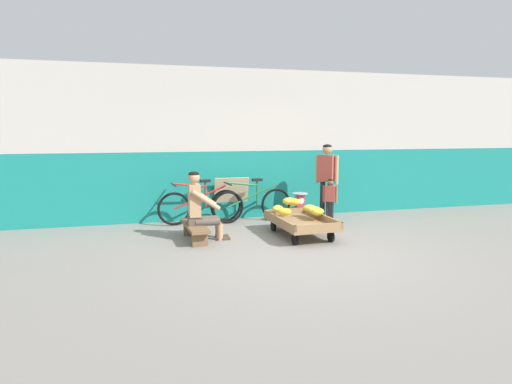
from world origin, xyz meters
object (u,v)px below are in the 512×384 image
at_px(customer_adult, 327,174).
at_px(plastic_crate, 300,215).
at_px(sign_board, 231,198).
at_px(vendor_seated, 200,206).
at_px(customer_child, 330,197).
at_px(low_bench, 195,228).
at_px(weighing_scale, 300,200).
at_px(bicycle_far_left, 252,204).
at_px(bicycle_near_left, 200,206).
at_px(banana_cart, 301,222).

bearing_deg(customer_adult, plastic_crate, -176.04).
bearing_deg(sign_board, plastic_crate, -32.15).
relative_size(vendor_seated, customer_child, 1.28).
bearing_deg(customer_child, low_bench, -169.77).
distance_m(low_bench, sign_board, 1.85).
bearing_deg(weighing_scale, bicycle_far_left, 156.22).
distance_m(plastic_crate, bicycle_near_left, 1.95).
xyz_separation_m(weighing_scale, customer_child, (0.47, -0.34, 0.10)).
bearing_deg(customer_child, weighing_scale, 144.02).
bearing_deg(low_bench, plastic_crate, 20.89).
distance_m(bicycle_far_left, customer_child, 1.53).
relative_size(plastic_crate, bicycle_far_left, 0.22).
distance_m(banana_cart, vendor_seated, 1.73).
bearing_deg(weighing_scale, banana_cart, -109.89).
relative_size(low_bench, weighing_scale, 3.73).
height_order(banana_cart, plastic_crate, banana_cart).
xyz_separation_m(low_bench, customer_adult, (2.71, 0.86, 0.75)).
relative_size(banana_cart, low_bench, 1.32).
height_order(low_bench, bicycle_near_left, bicycle_near_left).
bearing_deg(customer_child, vendor_seated, -169.40).
bearing_deg(bicycle_far_left, customer_child, -28.45).
bearing_deg(vendor_seated, weighing_scale, 21.70).
relative_size(weighing_scale, bicycle_near_left, 0.18).
relative_size(bicycle_far_left, sign_board, 1.91).
bearing_deg(sign_board, customer_adult, -22.10).
bearing_deg(weighing_scale, sign_board, 147.81).
xyz_separation_m(low_bench, sign_board, (0.93, 1.58, 0.23)).
distance_m(bicycle_near_left, customer_adult, 2.56).
height_order(weighing_scale, customer_adult, customer_adult).
bearing_deg(bicycle_far_left, vendor_seated, -134.90).
bearing_deg(low_bench, customer_child, 10.23).
relative_size(plastic_crate, sign_board, 0.42).
height_order(plastic_crate, bicycle_near_left, bicycle_near_left).
height_order(bicycle_far_left, customer_adult, customer_adult).
bearing_deg(plastic_crate, customer_child, -36.07).
bearing_deg(customer_adult, weighing_scale, -175.92).
relative_size(low_bench, bicycle_near_left, 0.68).
height_order(bicycle_near_left, customer_adult, customer_adult).
bearing_deg(sign_board, bicycle_near_left, -155.97).
xyz_separation_m(bicycle_far_left, customer_adult, (1.43, -0.34, 0.60)).
bearing_deg(plastic_crate, customer_adult, 3.96).
bearing_deg(banana_cart, customer_child, 38.07).
xyz_separation_m(bicycle_near_left, bicycle_far_left, (1.02, -0.09, 0.00)).
bearing_deg(customer_adult, banana_cart, -131.80).
xyz_separation_m(banana_cart, weighing_scale, (0.36, 1.00, 0.21)).
bearing_deg(low_bench, vendor_seated, -0.69).
distance_m(weighing_scale, sign_board, 1.43).
bearing_deg(bicycle_far_left, low_bench, -136.96).
bearing_deg(vendor_seated, customer_child, 10.60).
xyz_separation_m(weighing_scale, bicycle_near_left, (-1.88, 0.46, -0.10)).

